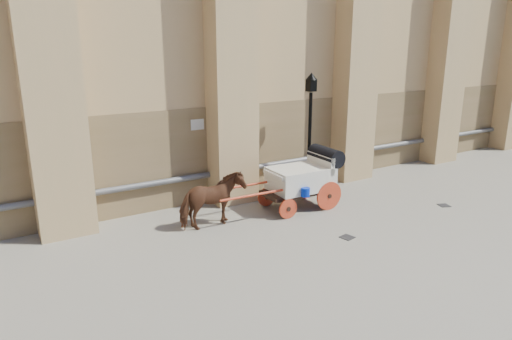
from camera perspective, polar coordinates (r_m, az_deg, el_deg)
ground at (r=12.46m, az=9.31°, el=-7.66°), size 90.00×90.00×0.00m
horse at (r=12.42m, az=-5.48°, el=-3.85°), size 1.83×0.92×1.51m
carriage at (r=13.92m, az=6.06°, el=-0.82°), size 4.13×1.48×1.79m
street_lamp at (r=15.02m, az=6.74°, el=4.94°), size 0.37×0.37×3.98m
drain_grate_near at (r=12.20m, az=11.32°, el=-8.24°), size 0.38×0.38×0.01m
drain_grate_far at (r=15.37m, az=22.44°, el=-4.11°), size 0.41×0.41×0.01m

